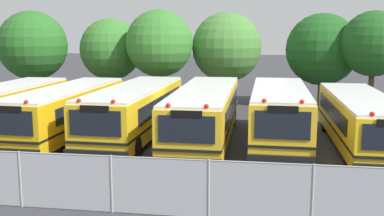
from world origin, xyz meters
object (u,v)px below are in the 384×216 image
object	(u,v)px
school_bus_4	(279,113)
tree_1	(109,50)
school_bus_3	(205,112)
tree_4	(323,51)
school_bus_1	(67,110)
school_bus_5	(361,119)
school_bus_2	(135,110)
tree_0	(30,45)
tree_5	(374,44)
tree_2	(159,42)
tree_3	(227,46)
school_bus_0	(4,108)

from	to	relation	value
school_bus_4	tree_1	xyz separation A→B (m)	(-11.60, 10.08, 2.41)
school_bus_3	tree_4	world-z (taller)	tree_4
school_bus_1	school_bus_3	bearing A→B (deg)	-176.22
school_bus_3	tree_1	size ratio (longest dim) A/B	1.84
school_bus_5	tree_1	size ratio (longest dim) A/B	1.69
tree_1	school_bus_2	bearing A→B (deg)	-64.86
tree_4	school_bus_4	bearing A→B (deg)	-106.06
school_bus_4	school_bus_5	bearing A→B (deg)	178.59
school_bus_4	tree_0	distance (m)	19.93
tree_1	school_bus_5	bearing A→B (deg)	-33.88
tree_0	tree_5	distance (m)	23.44
school_bus_2	tree_0	distance (m)	14.19
school_bus_5	tree_5	xyz separation A→B (m)	(2.53, 9.57, 3.05)
school_bus_1	school_bus_2	world-z (taller)	school_bus_2
tree_2	tree_3	world-z (taller)	tree_2
school_bus_3	tree_1	bearing A→B (deg)	-51.23
tree_1	tree_4	size ratio (longest dim) A/B	0.95
school_bus_4	tree_5	xyz separation A→B (m)	(6.14, 9.44, 2.92)
school_bus_1	school_bus_2	bearing A→B (deg)	-171.95
tree_5	school_bus_2	bearing A→B (deg)	-144.79
school_bus_3	tree_4	size ratio (longest dim) A/B	1.75
school_bus_1	tree_1	world-z (taller)	tree_1
school_bus_1	school_bus_3	distance (m)	6.85
tree_2	tree_5	bearing A→B (deg)	3.77
school_bus_2	tree_1	distance (m)	11.20
school_bus_4	tree_0	bearing A→B (deg)	-28.12
school_bus_1	tree_5	size ratio (longest dim) A/B	1.57
tree_1	tree_2	bearing A→B (deg)	-21.45
school_bus_4	school_bus_1	bearing A→B (deg)	1.73
school_bus_2	tree_0	world-z (taller)	tree_0
tree_3	tree_0	bearing A→B (deg)	-174.62
school_bus_4	tree_1	world-z (taller)	tree_1
school_bus_1	school_bus_5	world-z (taller)	school_bus_1
school_bus_3	tree_4	xyz separation A→B (m)	(6.77, 11.33, 2.47)
tree_2	tree_4	xyz separation A→B (m)	(10.93, 2.88, -0.62)
tree_3	tree_4	world-z (taller)	tree_3
school_bus_2	tree_0	bearing A→B (deg)	-40.49
school_bus_3	tree_2	size ratio (longest dim) A/B	1.70
school_bus_5	tree_5	distance (m)	10.36
school_bus_3	tree_5	size ratio (longest dim) A/B	1.73
school_bus_0	school_bus_1	bearing A→B (deg)	178.27
school_bus_2	school_bus_3	size ratio (longest dim) A/B	0.93
tree_5	school_bus_5	bearing A→B (deg)	-104.83
school_bus_3	tree_2	world-z (taller)	tree_2
tree_3	tree_4	bearing A→B (deg)	5.09
school_bus_2	tree_4	world-z (taller)	tree_4
school_bus_0	school_bus_2	xyz separation A→B (m)	(6.86, 0.23, 0.05)
school_bus_4	school_bus_5	world-z (taller)	school_bus_4
school_bus_3	tree_2	bearing A→B (deg)	-64.08
tree_0	tree_3	size ratio (longest dim) A/B	1.02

